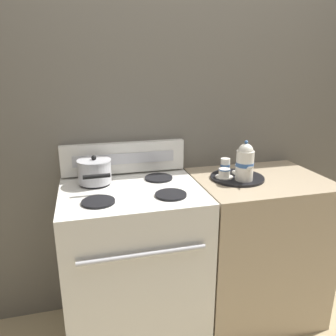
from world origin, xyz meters
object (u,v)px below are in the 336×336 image
at_px(teapot, 245,162).
at_px(teacup_right, 224,173).
at_px(teacup_left, 241,169).
at_px(saucepan, 95,171).
at_px(serving_tray, 237,178).
at_px(creamer_jug, 225,165).
at_px(stove, 134,264).

bearing_deg(teapot, teacup_right, 141.38).
bearing_deg(teacup_right, teacup_left, 20.38).
bearing_deg(teapot, saucepan, 167.61).
relative_size(serving_tray, teacup_right, 3.04).
bearing_deg(creamer_jug, serving_tray, -70.97).
bearing_deg(saucepan, serving_tray, -7.84).
relative_size(saucepan, creamer_jug, 3.11).
bearing_deg(creamer_jug, saucepan, 179.07).
height_order(serving_tray, teacup_right, teacup_right).
bearing_deg(creamer_jug, stove, -168.41).
bearing_deg(stove, creamer_jug, 11.59).
relative_size(stove, teacup_left, 9.11).
bearing_deg(stove, serving_tray, 2.10).
bearing_deg(teacup_left, teapot, -107.72).
xyz_separation_m(teapot, teacup_right, (-0.09, 0.07, -0.08)).
bearing_deg(teapot, stove, 175.95).
xyz_separation_m(teacup_left, creamer_jug, (-0.08, 0.05, 0.02)).
height_order(stove, saucepan, saucepan).
xyz_separation_m(teacup_left, teacup_right, (-0.13, -0.05, 0.00)).
distance_m(teacup_right, creamer_jug, 0.11).
xyz_separation_m(serving_tray, teacup_left, (0.05, 0.05, 0.03)).
distance_m(teapot, creamer_jug, 0.18).
distance_m(teacup_left, creamer_jug, 0.09).
relative_size(serving_tray, teacup_left, 3.04).
xyz_separation_m(serving_tray, teacup_right, (-0.08, 0.00, 0.03)).
relative_size(saucepan, teacup_left, 2.58).
xyz_separation_m(saucepan, teacup_right, (0.73, -0.11, -0.04)).
xyz_separation_m(serving_tray, teapot, (0.01, -0.07, 0.11)).
bearing_deg(teacup_left, saucepan, 175.90).
bearing_deg(saucepan, teacup_left, -4.10).
distance_m(teapot, teacup_right, 0.14).
bearing_deg(teacup_left, stove, -173.80).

